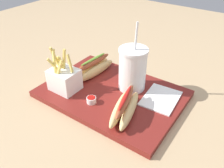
% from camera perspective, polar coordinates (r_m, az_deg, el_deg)
% --- Properties ---
extents(ground_plane, '(2.40, 2.40, 0.02)m').
position_cam_1_polar(ground_plane, '(0.81, 0.00, -3.49)').
color(ground_plane, tan).
extents(food_tray, '(0.47, 0.33, 0.02)m').
position_cam_1_polar(food_tray, '(0.80, 0.00, -2.36)').
color(food_tray, maroon).
rests_on(food_tray, ground_plane).
extents(soda_cup, '(0.10, 0.10, 0.24)m').
position_cam_1_polar(soda_cup, '(0.78, 5.09, 3.73)').
color(soda_cup, white).
rests_on(soda_cup, food_tray).
extents(fries_basket, '(0.09, 0.08, 0.15)m').
position_cam_1_polar(fries_basket, '(0.80, -11.68, 1.25)').
color(fries_basket, white).
rests_on(fries_basket, food_tray).
extents(hot_dog_1, '(0.11, 0.19, 0.07)m').
position_cam_1_polar(hot_dog_1, '(0.69, 3.18, -5.71)').
color(hot_dog_1, '#DBB775').
rests_on(hot_dog_1, food_tray).
extents(hot_dog_2, '(0.07, 0.19, 0.07)m').
position_cam_1_polar(hot_dog_2, '(0.88, -4.52, 4.06)').
color(hot_dog_2, tan).
rests_on(hot_dog_2, food_tray).
extents(ketchup_cup_1, '(0.03, 0.03, 0.02)m').
position_cam_1_polar(ketchup_cup_1, '(0.74, -5.10, -3.87)').
color(ketchup_cup_1, white).
rests_on(ketchup_cup_1, food_tray).
extents(napkin_stack, '(0.12, 0.15, 0.00)m').
position_cam_1_polar(napkin_stack, '(0.78, 11.93, -3.49)').
color(napkin_stack, white).
rests_on(napkin_stack, food_tray).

